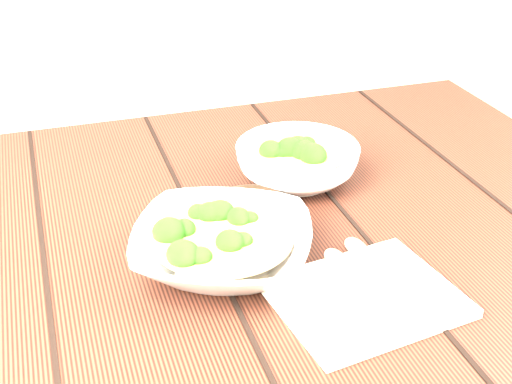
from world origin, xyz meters
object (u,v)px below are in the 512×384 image
object	(u,v)px
soup_bowl_back	(297,162)
table	(216,298)
soup_bowl_front	(222,246)
napkin	(365,298)
trivet	(252,209)

from	to	relation	value
soup_bowl_back	table	bearing A→B (deg)	-149.91
soup_bowl_front	napkin	xyz separation A→B (m)	(0.13, -0.12, -0.02)
soup_bowl_back	napkin	distance (m)	0.30
soup_bowl_back	napkin	world-z (taller)	soup_bowl_back
soup_bowl_front	napkin	bearing A→B (deg)	-41.31
soup_bowl_back	trivet	distance (m)	0.13
table	trivet	xyz separation A→B (m)	(0.05, 0.00, 0.13)
soup_bowl_front	napkin	size ratio (longest dim) A/B	1.43
soup_bowl_front	trivet	bearing A→B (deg)	55.13
trivet	napkin	size ratio (longest dim) A/B	0.57
table	trivet	distance (m)	0.14
table	soup_bowl_front	xyz separation A→B (m)	(-0.01, -0.09, 0.15)
trivet	soup_bowl_back	bearing A→B (deg)	40.48
table	soup_bowl_front	bearing A→B (deg)	-98.18
table	napkin	world-z (taller)	napkin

